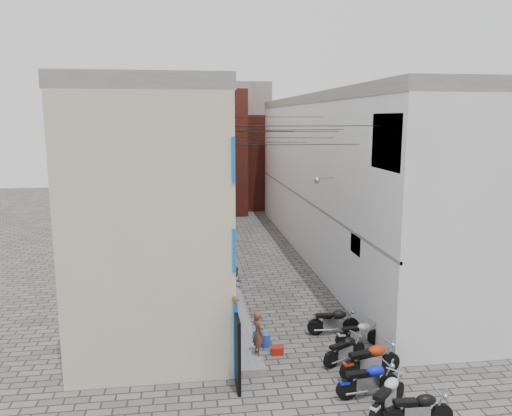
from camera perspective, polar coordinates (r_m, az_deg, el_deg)
name	(u,v)px	position (r m, az deg, el deg)	size (l,w,h in m)	color
ground	(317,373)	(16.30, 7.02, -18.22)	(90.00, 90.00, 0.00)	#514F4C
plinth	(221,257)	(27.94, -4.03, -5.63)	(0.90, 26.00, 0.25)	slate
building_left	(165,180)	(26.99, -10.36, 3.15)	(5.10, 27.00, 9.00)	#C7B596
building_right	(346,177)	(28.42, 10.21, 3.52)	(5.94, 26.00, 9.00)	white
building_far_brick_left	(208,152)	(41.95, -5.51, 6.43)	(6.00, 6.00, 10.00)	maroon
building_far_brick_right	(264,161)	(44.51, 0.87, 5.40)	(5.00, 6.00, 8.00)	maroon
building_far_concrete	(226,142)	(48.03, -3.44, 7.53)	(8.00, 5.00, 11.00)	slate
far_shopfront	(236,202)	(39.75, -2.35, 0.74)	(2.00, 0.30, 2.40)	black
overhead_wires	(275,133)	(21.81, 2.19, 8.59)	(5.80, 13.02, 1.32)	black
motorcycle_a	(418,407)	(14.18, 18.03, -20.86)	(0.59, 1.86, 1.08)	black
motorcycle_b	(388,394)	(14.47, 14.82, -19.89)	(0.61, 1.94, 1.13)	silver
motorcycle_c	(368,378)	(15.12, 12.71, -18.44)	(0.60, 1.91, 1.11)	#0B1BAC
motorcycle_d	(371,358)	(16.10, 12.96, -16.40)	(0.65, 2.07, 1.20)	#9C290B
motorcycle_e	(345,348)	(16.80, 10.12, -15.50)	(0.54, 1.72, 0.99)	black
motorcycle_f	(359,332)	(18.02, 11.69, -13.74)	(0.54, 1.70, 0.99)	#BABBC0
motorcycle_g	(334,320)	(18.70, 8.85, -12.52)	(0.60, 1.91, 1.10)	black
person_a	(258,333)	(16.45, 0.24, -14.05)	(0.53, 0.35, 1.46)	brown
person_b	(235,284)	(20.74, -2.37, -8.69)	(0.75, 0.59, 1.55)	#313B4A
water_jug_near	(266,340)	(17.70, 1.15, -14.89)	(0.30, 0.30, 0.46)	blue
water_jug_far	(258,338)	(17.80, 0.18, -14.60)	(0.35, 0.35, 0.54)	blue
red_crate	(277,350)	(17.29, 2.43, -15.93)	(0.41, 0.30, 0.25)	#AA180C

